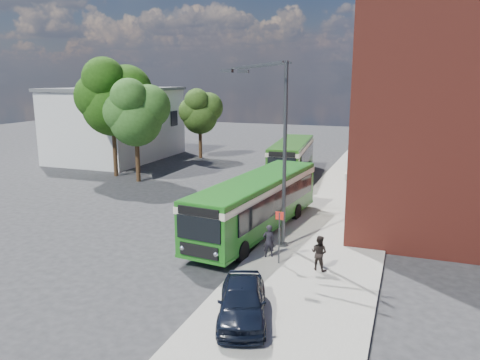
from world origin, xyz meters
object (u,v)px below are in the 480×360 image
at_px(street_lamp, 277,152).
at_px(bus_rear, 292,155).
at_px(bus_front, 257,200).
at_px(parked_car, 242,301).

distance_m(street_lamp, bus_rear, 17.79).
height_order(bus_front, bus_rear, same).
height_order(street_lamp, bus_front, street_lamp).
xyz_separation_m(street_lamp, bus_front, (-1.64, 1.91, -2.96)).
height_order(bus_front, parked_car, bus_front).
bearing_deg(street_lamp, bus_front, 130.63).
distance_m(street_lamp, bus_front, 3.88).
xyz_separation_m(bus_front, parked_car, (2.57, -9.36, -1.00)).
bearing_deg(bus_rear, street_lamp, -78.51).
relative_size(bus_front, parked_car, 3.04).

